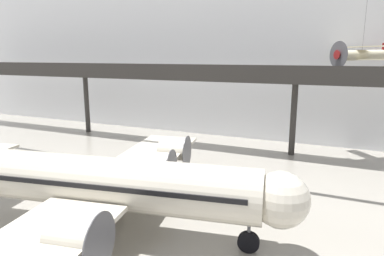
{
  "coord_description": "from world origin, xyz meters",
  "views": [
    {
      "loc": [
        5.22,
        -12.81,
        11.45
      ],
      "look_at": [
        -4.39,
        8.58,
        6.47
      ],
      "focal_mm": 32.0,
      "sensor_mm": 36.0,
      "label": 1
    }
  ],
  "objects": [
    {
      "name": "hangar_back_wall",
      "position": [
        0.0,
        34.75,
        12.27
      ],
      "size": [
        140.0,
        3.0,
        24.53
      ],
      "color": "silver",
      "rests_on": "ground"
    },
    {
      "name": "suspended_plane_cream_biplane",
      "position": [
        6.47,
        29.1,
        11.54
      ],
      "size": [
        6.66,
        6.96,
        10.25
      ],
      "rotation": [
        0.0,
        0.0,
        3.83
      ],
      "color": "beige"
    },
    {
      "name": "airliner_silver_main",
      "position": [
        -9.39,
        3.5,
        3.47
      ],
      "size": [
        27.6,
        31.72,
        9.84
      ],
      "rotation": [
        0.0,
        0.0,
        0.18
      ],
      "color": "beige",
      "rests_on": "ground"
    },
    {
      "name": "mezzanine_walkway",
      "position": [
        0.0,
        26.38,
        8.76
      ],
      "size": [
        110.0,
        3.2,
        10.44
      ],
      "color": "#2D2B28",
      "rests_on": "ground"
    }
  ]
}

